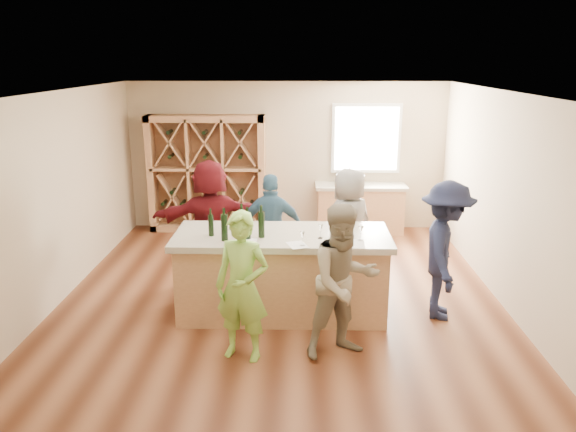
{
  "coord_description": "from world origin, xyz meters",
  "views": [
    {
      "loc": [
        0.27,
        -7.11,
        3.22
      ],
      "look_at": [
        0.1,
        0.2,
        1.15
      ],
      "focal_mm": 35.0,
      "sensor_mm": 36.0,
      "label": 1
    }
  ],
  "objects_px": {
    "person_server": "(445,251)",
    "person_far_mid": "(272,229)",
    "wine_bottle_b": "(224,228)",
    "wine_bottle_c": "(242,223)",
    "tasting_counter_base": "(282,276)",
    "wine_bottle_e": "(261,224)",
    "sink": "(350,180)",
    "wine_bottle_a": "(211,225)",
    "person_far_left": "(211,220)",
    "person_far_right": "(349,225)",
    "person_near_left": "(242,287)",
    "wine_rack": "(207,174)",
    "wine_bottle_d": "(247,226)",
    "person_near_right": "(344,282)"
  },
  "relations": [
    {
      "from": "person_server",
      "to": "person_near_left",
      "type": "bearing_deg",
      "value": 125.48
    },
    {
      "from": "wine_bottle_b",
      "to": "sink",
      "type": "bearing_deg",
      "value": 64.42
    },
    {
      "from": "person_server",
      "to": "person_far_right",
      "type": "xyz_separation_m",
      "value": [
        -1.1,
        1.25,
        -0.05
      ]
    },
    {
      "from": "sink",
      "to": "person_far_right",
      "type": "bearing_deg",
      "value": -95.16
    },
    {
      "from": "wine_bottle_d",
      "to": "person_far_right",
      "type": "bearing_deg",
      "value": 46.04
    },
    {
      "from": "person_far_right",
      "to": "wine_bottle_b",
      "type": "bearing_deg",
      "value": 8.94
    },
    {
      "from": "wine_bottle_b",
      "to": "person_near_right",
      "type": "xyz_separation_m",
      "value": [
        1.4,
        -0.76,
        -0.37
      ]
    },
    {
      "from": "wine_bottle_d",
      "to": "person_near_left",
      "type": "distance_m",
      "value": 1.01
    },
    {
      "from": "wine_rack",
      "to": "wine_bottle_a",
      "type": "height_order",
      "value": "wine_rack"
    },
    {
      "from": "wine_bottle_d",
      "to": "wine_bottle_e",
      "type": "height_order",
      "value": "wine_bottle_e"
    },
    {
      "from": "person_far_left",
      "to": "person_near_left",
      "type": "bearing_deg",
      "value": 94.02
    },
    {
      "from": "person_server",
      "to": "wine_bottle_b",
      "type": "bearing_deg",
      "value": 106.53
    },
    {
      "from": "tasting_counter_base",
      "to": "wine_bottle_a",
      "type": "distance_m",
      "value": 1.14
    },
    {
      "from": "wine_bottle_a",
      "to": "person_near_left",
      "type": "bearing_deg",
      "value": -64.82
    },
    {
      "from": "tasting_counter_base",
      "to": "wine_bottle_e",
      "type": "bearing_deg",
      "value": -149.65
    },
    {
      "from": "tasting_counter_base",
      "to": "person_near_left",
      "type": "height_order",
      "value": "person_near_left"
    },
    {
      "from": "wine_bottle_a",
      "to": "person_near_left",
      "type": "xyz_separation_m",
      "value": [
        0.49,
        -1.03,
        -0.38
      ]
    },
    {
      "from": "tasting_counter_base",
      "to": "wine_bottle_d",
      "type": "distance_m",
      "value": 0.88
    },
    {
      "from": "wine_rack",
      "to": "wine_bottle_a",
      "type": "bearing_deg",
      "value": -80.03
    },
    {
      "from": "wine_bottle_b",
      "to": "wine_bottle_c",
      "type": "distance_m",
      "value": 0.29
    },
    {
      "from": "wine_bottle_b",
      "to": "wine_bottle_e",
      "type": "xyz_separation_m",
      "value": [
        0.44,
        0.15,
        -0.0
      ]
    },
    {
      "from": "person_server",
      "to": "person_far_left",
      "type": "height_order",
      "value": "person_far_left"
    },
    {
      "from": "wine_bottle_c",
      "to": "person_near_left",
      "type": "relative_size",
      "value": 0.2
    },
    {
      "from": "wine_bottle_b",
      "to": "wine_bottle_c",
      "type": "bearing_deg",
      "value": 50.13
    },
    {
      "from": "sink",
      "to": "wine_bottle_d",
      "type": "xyz_separation_m",
      "value": [
        -1.58,
        -3.79,
        0.23
      ]
    },
    {
      "from": "person_server",
      "to": "person_far_mid",
      "type": "relative_size",
      "value": 1.09
    },
    {
      "from": "wine_bottle_c",
      "to": "wine_bottle_a",
      "type": "bearing_deg",
      "value": -174.37
    },
    {
      "from": "wine_bottle_e",
      "to": "person_near_right",
      "type": "height_order",
      "value": "person_near_right"
    },
    {
      "from": "tasting_counter_base",
      "to": "person_far_mid",
      "type": "height_order",
      "value": "person_far_mid"
    },
    {
      "from": "wine_bottle_e",
      "to": "person_near_left",
      "type": "distance_m",
      "value": 1.08
    },
    {
      "from": "person_server",
      "to": "person_far_left",
      "type": "distance_m",
      "value": 3.37
    },
    {
      "from": "wine_rack",
      "to": "wine_bottle_d",
      "type": "height_order",
      "value": "wine_rack"
    },
    {
      "from": "tasting_counter_base",
      "to": "wine_bottle_b",
      "type": "height_order",
      "value": "wine_bottle_b"
    },
    {
      "from": "person_near_right",
      "to": "wine_rack",
      "type": "bearing_deg",
      "value": 92.09
    },
    {
      "from": "sink",
      "to": "wine_bottle_a",
      "type": "xyz_separation_m",
      "value": [
        -2.04,
        -3.68,
        0.2
      ]
    },
    {
      "from": "person_server",
      "to": "wine_rack",
      "type": "bearing_deg",
      "value": 55.75
    },
    {
      "from": "wine_bottle_c",
      "to": "person_far_left",
      "type": "height_order",
      "value": "person_far_left"
    },
    {
      "from": "wine_rack",
      "to": "person_far_mid",
      "type": "xyz_separation_m",
      "value": [
        1.35,
        -2.56,
        -0.29
      ]
    },
    {
      "from": "person_far_left",
      "to": "person_far_right",
      "type": "bearing_deg",
      "value": 168.34
    },
    {
      "from": "wine_bottle_e",
      "to": "person_near_left",
      "type": "height_order",
      "value": "person_near_left"
    },
    {
      "from": "wine_bottle_a",
      "to": "wine_rack",
      "type": "bearing_deg",
      "value": 99.97
    },
    {
      "from": "sink",
      "to": "wine_bottle_c",
      "type": "relative_size",
      "value": 1.66
    },
    {
      "from": "tasting_counter_base",
      "to": "person_near_left",
      "type": "relative_size",
      "value": 1.55
    },
    {
      "from": "wine_bottle_e",
      "to": "person_far_mid",
      "type": "relative_size",
      "value": 0.2
    },
    {
      "from": "tasting_counter_base",
      "to": "person_far_mid",
      "type": "bearing_deg",
      "value": 99.74
    },
    {
      "from": "person_near_left",
      "to": "person_far_left",
      "type": "bearing_deg",
      "value": 123.28
    },
    {
      "from": "wine_bottle_e",
      "to": "person_server",
      "type": "distance_m",
      "value": 2.33
    },
    {
      "from": "wine_bottle_c",
      "to": "person_far_mid",
      "type": "relative_size",
      "value": 0.2
    },
    {
      "from": "wine_bottle_b",
      "to": "wine_bottle_c",
      "type": "relative_size",
      "value": 1.01
    },
    {
      "from": "person_far_left",
      "to": "wine_bottle_e",
      "type": "bearing_deg",
      "value": 109.96
    }
  ]
}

